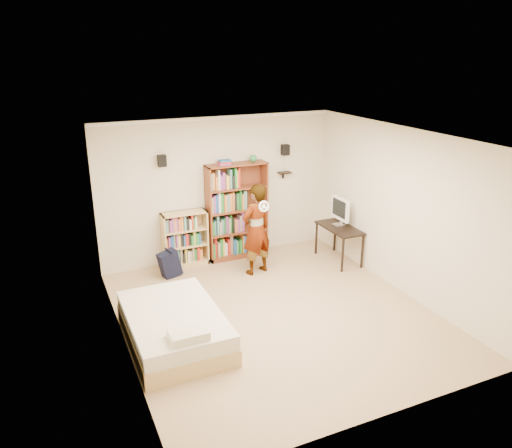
{
  "coord_description": "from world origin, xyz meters",
  "views": [
    {
      "loc": [
        -3.03,
        -6.02,
        3.84
      ],
      "look_at": [
        -0.07,
        0.6,
        1.28
      ],
      "focal_mm": 35.0,
      "sensor_mm": 36.0,
      "label": 1
    }
  ],
  "objects": [
    {
      "name": "computer_desk",
      "position": [
        1.98,
        1.35,
        0.34
      ],
      "size": [
        0.5,
        1.0,
        0.68
      ],
      "primitive_type": null,
      "color": "black",
      "rests_on": "ground"
    },
    {
      "name": "low_bookshelf",
      "position": [
        -0.73,
        2.35,
        0.52
      ],
      "size": [
        0.83,
        0.31,
        1.03
      ],
      "primitive_type": null,
      "color": "tan",
      "rests_on": "ground"
    },
    {
      "name": "wall_shelf",
      "position": [
        1.35,
        2.41,
        1.55
      ],
      "size": [
        0.25,
        0.16,
        0.02
      ],
      "primitive_type": "cube",
      "color": "black",
      "rests_on": "room_shell"
    },
    {
      "name": "ground",
      "position": [
        0.0,
        0.0,
        0.0
      ],
      "size": [
        4.5,
        5.0,
        0.01
      ],
      "primitive_type": "cube",
      "color": "tan",
      "rests_on": "ground"
    },
    {
      "name": "speaker_right",
      "position": [
        1.35,
        2.4,
        2.0
      ],
      "size": [
        0.14,
        0.12,
        0.2
      ],
      "primitive_type": "cube",
      "color": "black",
      "rests_on": "room_shell"
    },
    {
      "name": "navy_bag",
      "position": [
        -1.14,
        1.95,
        0.25
      ],
      "size": [
        0.42,
        0.33,
        0.51
      ],
      "primitive_type": null,
      "rotation": [
        0.0,
        0.0,
        0.25
      ],
      "color": "black",
      "rests_on": "ground"
    },
    {
      "name": "tall_bookshelf",
      "position": [
        0.31,
        2.33,
        0.92
      ],
      "size": [
        1.16,
        0.34,
        1.84
      ],
      "primitive_type": null,
      "color": "brown",
      "rests_on": "ground"
    },
    {
      "name": "imac",
      "position": [
        2.03,
        1.46,
        0.95
      ],
      "size": [
        0.19,
        0.54,
        0.53
      ],
      "primitive_type": null,
      "rotation": [
        0.0,
        0.0,
        -0.16
      ],
      "color": "white",
      "rests_on": "computer_desk"
    },
    {
      "name": "wii_wheel",
      "position": [
        0.34,
        1.19,
        1.34
      ],
      "size": [
        0.19,
        0.07,
        0.19
      ],
      "primitive_type": "torus",
      "rotation": [
        1.36,
        0.0,
        0.0
      ],
      "color": "white",
      "rests_on": "person"
    },
    {
      "name": "daybed",
      "position": [
        -1.61,
        -0.09,
        0.28
      ],
      "size": [
        1.23,
        1.9,
        0.56
      ],
      "primitive_type": null,
      "color": "white",
      "rests_on": "ground"
    },
    {
      "name": "crown_molding",
      "position": [
        0.0,
        0.0,
        2.67
      ],
      "size": [
        4.5,
        5.0,
        0.06
      ],
      "color": "white",
      "rests_on": "room_shell"
    },
    {
      "name": "speaker_left",
      "position": [
        -1.05,
        2.4,
        2.0
      ],
      "size": [
        0.14,
        0.12,
        0.2
      ],
      "primitive_type": "cube",
      "color": "black",
      "rests_on": "room_shell"
    },
    {
      "name": "room_shell",
      "position": [
        0.0,
        0.0,
        1.76
      ],
      "size": [
        4.52,
        5.02,
        2.71
      ],
      "color": "beige",
      "rests_on": "ground"
    },
    {
      "name": "person",
      "position": [
        0.34,
        1.5,
        0.83
      ],
      "size": [
        0.69,
        0.54,
        1.65
      ],
      "primitive_type": "imported",
      "rotation": [
        0.0,
        0.0,
        3.41
      ],
      "color": "black",
      "rests_on": "ground"
    }
  ]
}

